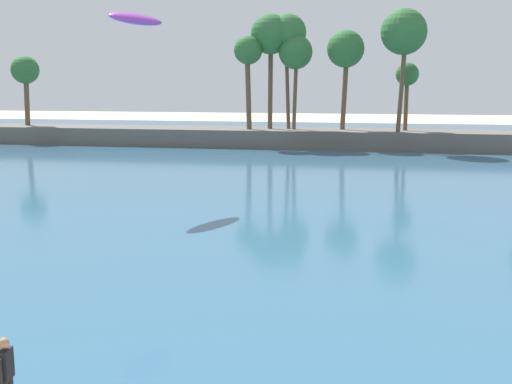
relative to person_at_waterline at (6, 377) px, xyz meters
The scene contains 4 objects.
sea 46.62m from the person_at_waterline, 86.00° to the left, with size 220.00×91.23×0.06m, color #33607F.
palm_headland 52.18m from the person_at_waterline, 88.89° to the left, with size 111.98×6.65×13.04m.
person_at_waterline is the anchor object (origin of this frame).
kite_aloft_high_over_bay 24.06m from the person_at_waterline, 105.25° to the left, with size 3.77×1.28×0.53m, color purple.
Camera 1 is at (3.45, -3.45, 6.28)m, focal length 44.00 mm.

